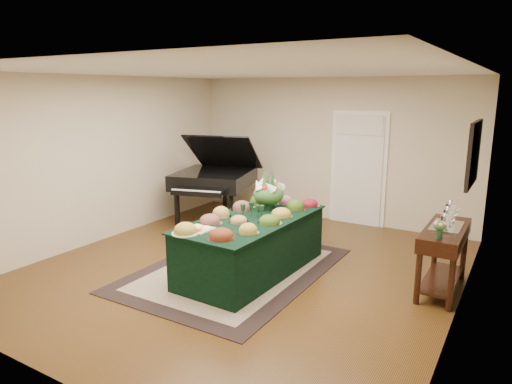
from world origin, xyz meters
The scene contains 14 objects.
ground centered at (0.00, 0.00, 0.00)m, with size 6.00×6.00×0.00m, color black.
area_rug centered at (-0.09, -0.12, 0.01)m, with size 2.25×3.16×0.01m.
kitchen_doorway centered at (0.60, 2.97, 1.02)m, with size 1.05×0.07×2.10m.
buffet_table centered at (0.16, -0.07, 0.39)m, with size 1.18×2.35×0.78m.
food_platters centered at (0.15, -0.03, 0.83)m, with size 1.08×2.31×0.13m.
cutting_board centered at (-0.12, -0.86, 0.82)m, with size 0.32×0.32×0.10m.
green_goblets centered at (0.14, -0.01, 0.87)m, with size 0.31×0.24×0.18m.
floral_centerpiece centered at (0.11, 0.47, 1.05)m, with size 0.46×0.46×0.46m.
grand_piano centered at (-1.82, 1.78, 0.83)m, with size 1.70×1.89×1.67m.
wicker_basket centered at (-1.09, 1.26, 0.14)m, with size 0.44×0.44×0.27m, color #A98244.
mahogany_sideboard centered at (2.49, 0.65, 0.63)m, with size 0.45×1.26×0.82m.
tea_service centered at (2.50, 0.74, 0.94)m, with size 0.34×0.58×0.30m.
pink_bouquet centered at (2.50, 0.18, 0.96)m, with size 0.16×0.16×0.21m.
wall_painting centered at (2.72, 0.65, 1.75)m, with size 0.05×0.95×0.75m.
Camera 1 is at (3.25, -5.12, 2.47)m, focal length 32.00 mm.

